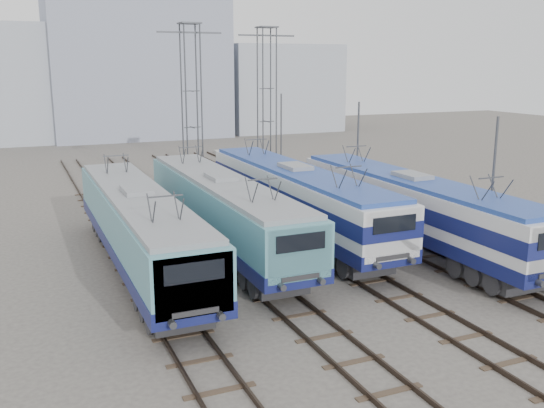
% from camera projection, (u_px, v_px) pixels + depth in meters
% --- Properties ---
extents(ground, '(160.00, 160.00, 0.00)m').
position_uv_depth(ground, '(351.00, 307.00, 23.77)').
color(ground, '#514C47').
extents(platform, '(4.00, 70.00, 0.30)m').
position_uv_depth(platform, '(434.00, 227.00, 34.82)').
color(platform, '#9E9E99').
rests_on(platform, ground).
extents(locomotive_far_left, '(2.88, 18.18, 3.42)m').
position_uv_depth(locomotive_far_left, '(140.00, 225.00, 27.14)').
color(locomotive_far_left, '#131954').
rests_on(locomotive_far_left, ground).
extents(locomotive_center_left, '(2.89, 18.23, 3.43)m').
position_uv_depth(locomotive_center_left, '(223.00, 208.00, 30.32)').
color(locomotive_center_left, '#131954').
rests_on(locomotive_center_left, ground).
extents(locomotive_center_right, '(2.96, 18.74, 3.52)m').
position_uv_depth(locomotive_center_right, '(296.00, 195.00, 32.82)').
color(locomotive_center_right, '#131954').
rests_on(locomotive_center_right, ground).
extents(locomotive_far_right, '(2.88, 18.24, 3.43)m').
position_uv_depth(locomotive_far_right, '(413.00, 205.00, 30.73)').
color(locomotive_far_right, '#131954').
rests_on(locomotive_far_right, ground).
extents(catenary_tower_west, '(4.50, 1.20, 12.00)m').
position_uv_depth(catenary_tower_west, '(192.00, 104.00, 41.98)').
color(catenary_tower_west, '#3F4247').
rests_on(catenary_tower_west, ground).
extents(catenary_tower_east, '(4.50, 1.20, 12.00)m').
position_uv_depth(catenary_tower_east, '(267.00, 100.00, 46.27)').
color(catenary_tower_east, '#3F4247').
rests_on(catenary_tower_east, ground).
extents(mast_front, '(0.12, 0.12, 7.00)m').
position_uv_depth(mast_front, '(492.00, 192.00, 28.08)').
color(mast_front, '#3F4247').
rests_on(mast_front, ground).
extents(mast_mid, '(0.12, 0.12, 7.00)m').
position_uv_depth(mast_mid, '(357.00, 157.00, 38.83)').
color(mast_mid, '#3F4247').
rests_on(mast_mid, ground).
extents(mast_rear, '(0.12, 0.12, 7.00)m').
position_uv_depth(mast_rear, '(281.00, 137.00, 49.57)').
color(mast_rear, '#3F4247').
rests_on(mast_rear, ground).
extents(building_center, '(22.00, 14.00, 18.00)m').
position_uv_depth(building_center, '(136.00, 67.00, 78.80)').
color(building_center, '#8A91A6').
rests_on(building_center, ground).
extents(building_east, '(16.00, 12.00, 12.00)m').
position_uv_depth(building_east, '(277.00, 88.00, 87.17)').
color(building_east, '#9DA4B0').
rests_on(building_east, ground).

